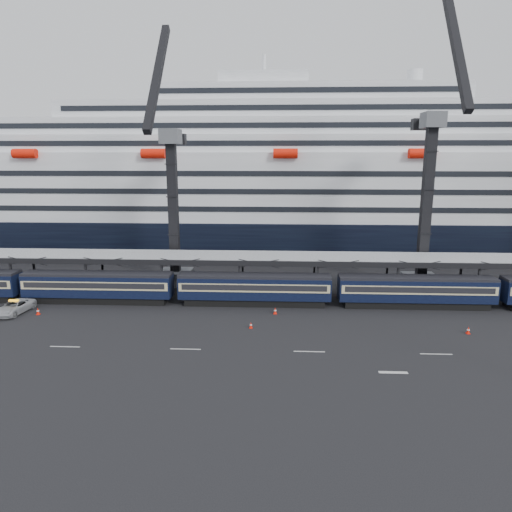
# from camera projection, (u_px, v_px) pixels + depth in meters

# --- Properties ---
(ground) EXTENTS (260.00, 260.00, 0.00)m
(ground) POSITION_uv_depth(u_px,v_px,m) (326.00, 336.00, 47.60)
(ground) COLOR black
(ground) RESTS_ON ground
(lane_markings) EXTENTS (111.00, 4.27, 0.02)m
(lane_markings) POSITION_uv_depth(u_px,v_px,m) (420.00, 359.00, 42.11)
(lane_markings) COLOR beige
(lane_markings) RESTS_ON ground
(train) EXTENTS (133.05, 3.00, 4.05)m
(train) POSITION_uv_depth(u_px,v_px,m) (281.00, 288.00, 57.10)
(train) COLOR black
(train) RESTS_ON ground
(canopy) EXTENTS (130.00, 6.25, 5.53)m
(canopy) POSITION_uv_depth(u_px,v_px,m) (316.00, 258.00, 60.13)
(canopy) COLOR gray
(canopy) RESTS_ON ground
(cruise_ship) EXTENTS (214.09, 28.84, 34.00)m
(cruise_ship) POSITION_uv_depth(u_px,v_px,m) (299.00, 187.00, 89.87)
(cruise_ship) COLOR black
(cruise_ship) RESTS_ON ground
(crane_dark_near) EXTENTS (4.50, 17.75, 35.08)m
(crane_dark_near) POSITION_uv_depth(u_px,v_px,m) (172.00, 203.00, 64.11)
(crane_dark_near) COLOR #505358
(crane_dark_near) RESTS_ON ground
(crane_dark_mid) EXTENTS (4.50, 18.24, 39.64)m
(crane_dark_mid) POSITION_uv_depth(u_px,v_px,m) (428.00, 194.00, 61.19)
(crane_dark_mid) COLOR #505358
(crane_dark_mid) RESTS_ON ground
(pickup_truck) EXTENTS (3.13, 5.70, 1.51)m
(pickup_truck) POSITION_uv_depth(u_px,v_px,m) (14.00, 307.00, 54.36)
(pickup_truck) COLOR #9FA1A6
(pickup_truck) RESTS_ON ground
(traffic_cone_b) EXTENTS (0.42, 0.42, 0.84)m
(traffic_cone_b) POSITION_uv_depth(u_px,v_px,m) (38.00, 311.00, 53.98)
(traffic_cone_b) COLOR #F71A07
(traffic_cone_b) RESTS_ON ground
(traffic_cone_c) EXTENTS (0.36, 0.36, 0.72)m
(traffic_cone_c) POSITION_uv_depth(u_px,v_px,m) (251.00, 325.00, 49.70)
(traffic_cone_c) COLOR #F71A07
(traffic_cone_c) RESTS_ON ground
(traffic_cone_d) EXTENTS (0.41, 0.41, 0.81)m
(traffic_cone_d) POSITION_uv_depth(u_px,v_px,m) (275.00, 311.00, 54.21)
(traffic_cone_d) COLOR #F71A07
(traffic_cone_d) RESTS_ON ground
(traffic_cone_e) EXTENTS (0.40, 0.40, 0.80)m
(traffic_cone_e) POSITION_uv_depth(u_px,v_px,m) (468.00, 330.00, 48.15)
(traffic_cone_e) COLOR #F71A07
(traffic_cone_e) RESTS_ON ground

